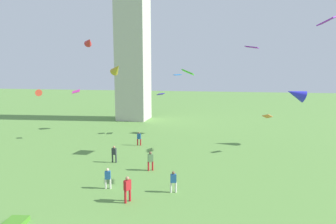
{
  "coord_description": "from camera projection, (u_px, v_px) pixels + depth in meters",
  "views": [
    {
      "loc": [
        6.6,
        -8.68,
        8.44
      ],
      "look_at": [
        1.45,
        15.7,
        4.94
      ],
      "focal_mm": 29.81,
      "sensor_mm": 36.0,
      "label": 1
    }
  ],
  "objects": [
    {
      "name": "person_0",
      "position": [
        150.0,
        160.0,
        24.18
      ],
      "size": [
        0.51,
        0.44,
        1.7
      ],
      "rotation": [
        0.0,
        0.0,
        3.65
      ],
      "color": "red",
      "rests_on": "ground_plane"
    },
    {
      "name": "person_1",
      "position": [
        127.0,
        188.0,
        18.24
      ],
      "size": [
        0.45,
        0.53,
        1.76
      ],
      "rotation": [
        0.0,
        0.0,
        4.21
      ],
      "color": "red",
      "rests_on": "ground_plane"
    },
    {
      "name": "person_2",
      "position": [
        173.0,
        181.0,
        19.72
      ],
      "size": [
        0.47,
        0.34,
        1.57
      ],
      "rotation": [
        0.0,
        0.0,
        3.43
      ],
      "color": "silver",
      "rests_on": "ground_plane"
    },
    {
      "name": "person_3",
      "position": [
        114.0,
        153.0,
        26.35
      ],
      "size": [
        0.5,
        0.25,
        1.62
      ],
      "rotation": [
        0.0,
        0.0,
        0.01
      ],
      "color": "#2D3338",
      "rests_on": "ground_plane"
    },
    {
      "name": "person_4",
      "position": [
        139.0,
        138.0,
        32.62
      ],
      "size": [
        0.5,
        0.28,
        1.61
      ],
      "rotation": [
        0.0,
        0.0,
        3.24
      ],
      "color": "red",
      "rests_on": "ground_plane"
    },
    {
      "name": "person_5",
      "position": [
        108.0,
        177.0,
        20.38
      ],
      "size": [
        0.47,
        0.33,
        1.55
      ],
      "rotation": [
        0.0,
        0.0,
        3.42
      ],
      "color": "silver",
      "rests_on": "ground_plane"
    },
    {
      "name": "kite_flying_0",
      "position": [
        89.0,
        42.0,
        27.58
      ],
      "size": [
        1.32,
        1.39,
        1.04
      ],
      "rotation": [
        0.0,
        0.0,
        0.68
      ],
      "color": "red"
    },
    {
      "name": "kite_flying_1",
      "position": [
        116.0,
        69.0,
        39.7
      ],
      "size": [
        2.35,
        2.17,
        1.91
      ],
      "rotation": [
        0.0,
        0.0,
        0.93
      ],
      "color": "#B3932B"
    },
    {
      "name": "kite_flying_3",
      "position": [
        40.0,
        94.0,
        33.32
      ],
      "size": [
        1.2,
        1.5,
        1.07
      ],
      "rotation": [
        0.0,
        0.0,
        3.48
      ],
      "color": "#F14D32"
    },
    {
      "name": "kite_flying_4",
      "position": [
        327.0,
        21.0,
        27.0
      ],
      "size": [
        1.86,
        1.98,
        0.92
      ],
      "rotation": [
        0.0,
        0.0,
        2.34
      ],
      "color": "purple"
    },
    {
      "name": "kite_flying_5",
      "position": [
        177.0,
        75.0,
        37.0
      ],
      "size": [
        1.18,
        1.13,
        0.17
      ],
      "rotation": [
        0.0,
        0.0,
        0.68
      ],
      "color": "blue"
    },
    {
      "name": "kite_flying_6",
      "position": [
        267.0,
        116.0,
        28.98
      ],
      "size": [
        1.14,
        1.12,
        0.59
      ],
      "rotation": [
        0.0,
        0.0,
        0.95
      ],
      "color": "orange"
    },
    {
      "name": "kite_flying_7",
      "position": [
        188.0,
        72.0,
        27.5
      ],
      "size": [
        1.16,
        1.7,
        0.67
      ],
      "rotation": [
        0.0,
        0.0,
        4.74
      ],
      "color": "green"
    },
    {
      "name": "kite_flying_8",
      "position": [
        296.0,
        94.0,
        31.83
      ],
      "size": [
        2.32,
        1.46,
        1.93
      ],
      "rotation": [
        0.0,
        0.0,
        4.75
      ],
      "color": "#2D2DD4"
    },
    {
      "name": "kite_flying_9",
      "position": [
        76.0,
        92.0,
        34.75
      ],
      "size": [
        1.12,
        0.86,
        0.52
      ],
      "rotation": [
        0.0,
        0.0,
        0.32
      ],
      "color": "#C52D91"
    },
    {
      "name": "kite_flying_10",
      "position": [
        161.0,
        94.0,
        37.73
      ],
      "size": [
        1.27,
        1.41,
        0.35
      ],
      "rotation": [
        0.0,
        0.0,
        5.22
      ],
      "color": "#2D08DD"
    },
    {
      "name": "kite_flying_11",
      "position": [
        252.0,
        47.0,
        36.17
      ],
      "size": [
        1.91,
        1.61,
        0.37
      ],
      "rotation": [
        0.0,
        0.0,
        5.94
      ],
      "color": "purple"
    }
  ]
}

